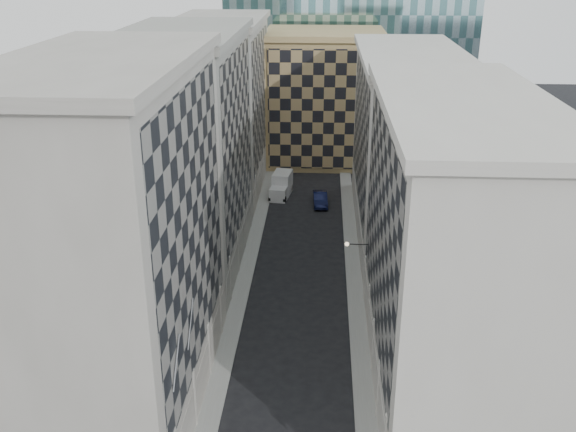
% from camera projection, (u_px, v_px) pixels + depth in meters
% --- Properties ---
extents(sidewalk_west, '(1.50, 100.00, 0.15)m').
position_uv_depth(sidewalk_west, '(246.00, 273.00, 62.56)').
color(sidewalk_west, gray).
rests_on(sidewalk_west, ground).
extents(sidewalk_east, '(1.50, 100.00, 0.15)m').
position_uv_depth(sidewalk_east, '(354.00, 276.00, 62.02)').
color(sidewalk_east, gray).
rests_on(sidewalk_east, ground).
extents(bldg_left_a, '(10.80, 22.80, 23.70)m').
position_uv_depth(bldg_left_a, '(119.00, 245.00, 40.83)').
color(bldg_left_a, '#A29C91').
rests_on(bldg_left_a, ground).
extents(bldg_left_b, '(10.80, 22.80, 22.70)m').
position_uv_depth(bldg_left_b, '(188.00, 152.00, 61.31)').
color(bldg_left_b, gray).
rests_on(bldg_left_b, ground).
extents(bldg_left_c, '(10.80, 22.80, 21.70)m').
position_uv_depth(bldg_left_c, '(223.00, 106.00, 81.80)').
color(bldg_left_c, '#A29C91').
rests_on(bldg_left_c, ground).
extents(bldg_right_a, '(10.80, 26.80, 20.70)m').
position_uv_depth(bldg_right_a, '(450.00, 247.00, 43.97)').
color(bldg_right_a, beige).
rests_on(bldg_right_a, ground).
extents(bldg_right_b, '(10.80, 28.80, 19.70)m').
position_uv_depth(bldg_right_b, '(405.00, 144.00, 69.06)').
color(bldg_right_b, beige).
rests_on(bldg_right_b, ground).
extents(tan_block, '(16.80, 14.80, 18.80)m').
position_uv_depth(tan_block, '(324.00, 97.00, 93.56)').
color(tan_block, tan).
rests_on(tan_block, ground).
extents(flagpoles_left, '(0.10, 6.33, 2.33)m').
position_uv_depth(flagpoles_left, '(184.00, 342.00, 37.42)').
color(flagpoles_left, gray).
rests_on(flagpoles_left, ground).
extents(bracket_lamp, '(1.98, 0.36, 0.36)m').
position_uv_depth(bracket_lamp, '(349.00, 244.00, 54.19)').
color(bracket_lamp, black).
rests_on(bracket_lamp, ground).
extents(box_truck, '(2.86, 5.54, 2.90)m').
position_uv_depth(box_truck, '(281.00, 186.00, 82.12)').
color(box_truck, silver).
rests_on(box_truck, ground).
extents(dark_car, '(1.97, 4.88, 1.58)m').
position_uv_depth(dark_car, '(320.00, 199.00, 79.18)').
color(dark_car, '#0F1437').
rests_on(dark_car, ground).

